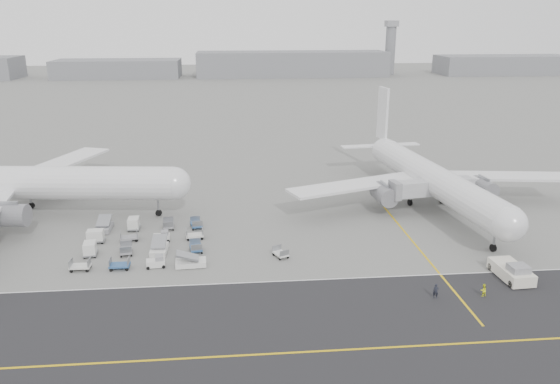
{
  "coord_description": "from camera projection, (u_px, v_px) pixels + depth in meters",
  "views": [
    {
      "loc": [
        2.9,
        -65.23,
        32.21
      ],
      "look_at": [
        10.06,
        12.0,
        7.53
      ],
      "focal_mm": 35.0,
      "sensor_mm": 36.0,
      "label": 1
    }
  ],
  "objects": [
    {
      "name": "ground",
      "position": [
        212.0,
        276.0,
        71.41
      ],
      "size": [
        700.0,
        700.0,
        0.0
      ],
      "primitive_type": "plane",
      "color": "gray",
      "rests_on": "ground"
    },
    {
      "name": "taxiway",
      "position": [
        258.0,
        355.0,
        54.78
      ],
      "size": [
        220.0,
        59.0,
        0.03
      ],
      "color": "#242527",
      "rests_on": "ground"
    },
    {
      "name": "horizon_buildings",
      "position": [
        275.0,
        76.0,
        320.74
      ],
      "size": [
        520.0,
        28.0,
        28.0
      ],
      "primitive_type": null,
      "color": "slate",
      "rests_on": "ground"
    },
    {
      "name": "control_tower",
      "position": [
        390.0,
        47.0,
        326.71
      ],
      "size": [
        7.0,
        7.0,
        31.25
      ],
      "color": "slate",
      "rests_on": "ground"
    },
    {
      "name": "airliner_a",
      "position": [
        20.0,
        183.0,
        92.02
      ],
      "size": [
        58.17,
        57.26,
        20.09
      ],
      "rotation": [
        0.0,
        0.0,
        1.46
      ],
      "color": "white",
      "rests_on": "ground"
    },
    {
      "name": "airliner_b",
      "position": [
        429.0,
        177.0,
        97.35
      ],
      "size": [
        52.53,
        53.37,
        18.43
      ],
      "rotation": [
        0.0,
        0.0,
        0.11
      ],
      "color": "white",
      "rests_on": "ground"
    },
    {
      "name": "pushback_tug",
      "position": [
        512.0,
        271.0,
        70.54
      ],
      "size": [
        3.51,
        8.78,
        2.5
      ],
      "rotation": [
        0.0,
        0.0,
        0.05
      ],
      "color": "silver",
      "rests_on": "ground"
    },
    {
      "name": "jet_bridge",
      "position": [
        433.0,
        189.0,
        94.13
      ],
      "size": [
        16.12,
        5.49,
        6.01
      ],
      "rotation": [
        0.0,
        0.0,
        0.16
      ],
      "color": "gray",
      "rests_on": "ground"
    },
    {
      "name": "gse_cluster",
      "position": [
        145.0,
        247.0,
        80.63
      ],
      "size": [
        24.68,
        23.93,
        2.06
      ],
      "primitive_type": null,
      "rotation": [
        0.0,
        0.0,
        0.09
      ],
      "color": "#949599",
      "rests_on": "ground"
    },
    {
      "name": "stray_dolly",
      "position": [
        281.0,
        257.0,
        77.26
      ],
      "size": [
        2.34,
        2.79,
        1.47
      ],
      "primitive_type": null,
      "rotation": [
        0.0,
        0.0,
        0.43
      ],
      "color": "silver",
      "rests_on": "ground"
    },
    {
      "name": "ground_crew_a",
      "position": [
        436.0,
        291.0,
        65.61
      ],
      "size": [
        0.79,
        0.66,
        1.86
      ],
      "primitive_type": "imported",
      "rotation": [
        0.0,
        0.0,
        -0.37
      ],
      "color": "black",
      "rests_on": "ground"
    },
    {
      "name": "ground_crew_b",
      "position": [
        483.0,
        290.0,
        66.13
      ],
      "size": [
        0.88,
        0.74,
        1.61
      ],
      "primitive_type": "imported",
      "rotation": [
        0.0,
        0.0,
        3.32
      ],
      "color": "#F0F91D",
      "rests_on": "ground"
    }
  ]
}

